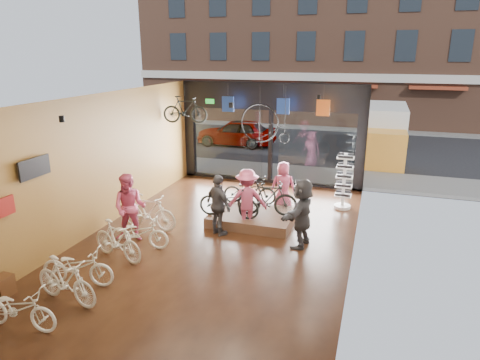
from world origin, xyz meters
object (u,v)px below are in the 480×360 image
at_px(floor_bike_3, 117,241).
at_px(sunglasses_rack, 344,181).
at_px(floor_bike_2, 78,267).
at_px(customer_4, 283,187).
at_px(floor_bike_0, 18,308).
at_px(display_platform, 253,217).
at_px(customer_2, 219,205).
at_px(customer_5, 302,213).
at_px(floor_bike_1, 66,281).
at_px(customer_3, 247,199).
at_px(penny_farthing, 267,125).
at_px(display_bike_left, 229,202).
at_px(customer_1, 130,208).
at_px(street_car, 236,132).
at_px(floor_bike_5, 148,212).
at_px(box_truck, 382,134).
at_px(display_bike_mid, 267,198).
at_px(hung_bike, 185,110).
at_px(floor_bike_4, 139,233).
at_px(display_bike_right, 250,191).

xyz_separation_m(floor_bike_3, sunglasses_rack, (4.90, 5.34, 0.42)).
relative_size(floor_bike_2, customer_4, 1.02).
bearing_deg(floor_bike_0, display_platform, -27.07).
relative_size(customer_2, customer_5, 0.94).
height_order(floor_bike_1, customer_3, customer_3).
height_order(display_platform, penny_farthing, penny_farthing).
relative_size(display_bike_left, sunglasses_rack, 0.99).
bearing_deg(display_platform, customer_4, 63.20).
distance_m(floor_bike_0, customer_1, 4.05).
xyz_separation_m(street_car, floor_bike_5, (1.24, -11.56, -0.19)).
height_order(box_truck, display_bike_mid, box_truck).
xyz_separation_m(floor_bike_0, customer_5, (4.27, 5.06, 0.50)).
relative_size(floor_bike_2, display_bike_left, 0.91).
bearing_deg(sunglasses_rack, customer_3, -146.50).
distance_m(floor_bike_2, floor_bike_5, 3.17).
relative_size(customer_5, hung_bike, 1.16).
xyz_separation_m(floor_bike_1, floor_bike_4, (0.08, 2.68, -0.07)).
bearing_deg(customer_2, display_bike_left, -63.15).
distance_m(customer_3, hung_bike, 4.71).
relative_size(display_bike_mid, customer_2, 1.01).
distance_m(box_truck, floor_bike_2, 15.05).
relative_size(box_truck, customer_4, 3.88).
bearing_deg(hung_bike, box_truck, -55.30).
bearing_deg(display_bike_mid, hung_bike, 44.04).
bearing_deg(display_bike_left, sunglasses_rack, -50.13).
bearing_deg(floor_bike_4, sunglasses_rack, -54.81).
bearing_deg(customer_5, customer_2, -80.60).
bearing_deg(floor_bike_1, display_bike_left, -11.95).
height_order(floor_bike_0, sunglasses_rack, sunglasses_rack).
distance_m(floor_bike_5, sunglasses_rack, 6.19).
height_order(floor_bike_1, floor_bike_4, floor_bike_1).
xyz_separation_m(display_bike_mid, customer_1, (-3.20, -2.12, 0.10)).
bearing_deg(display_platform, floor_bike_3, -126.90).
height_order(floor_bike_2, customer_4, customer_4).
bearing_deg(floor_bike_3, street_car, 22.86).
height_order(box_truck, floor_bike_5, box_truck).
xyz_separation_m(display_bike_left, customer_5, (2.20, -0.61, 0.15)).
bearing_deg(floor_bike_3, sunglasses_rack, -25.82).
xyz_separation_m(display_platform, hung_bike, (-3.19, 2.35, 2.78)).
bearing_deg(sunglasses_rack, display_bike_mid, -145.17).
height_order(floor_bike_3, customer_1, customer_1).
height_order(customer_2, customer_5, customer_5).
bearing_deg(customer_2, customer_4, -83.50).
bearing_deg(customer_1, customer_3, 17.37).
bearing_deg(sunglasses_rack, floor_bike_4, -148.06).
xyz_separation_m(floor_bike_5, customer_1, (-0.08, -0.79, 0.40)).
xyz_separation_m(street_car, customer_3, (3.88, -10.63, 0.16)).
bearing_deg(hung_bike, floor_bike_1, 175.45).
relative_size(street_car, display_bike_right, 2.55).
bearing_deg(display_bike_left, customer_4, -34.69).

